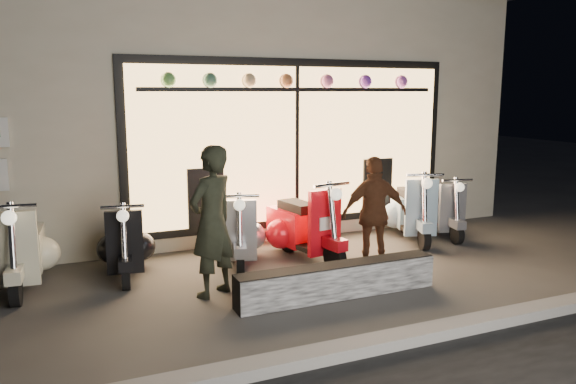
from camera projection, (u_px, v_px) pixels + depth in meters
name	position (u px, v px, depth m)	size (l,w,h in m)	color
ground	(301.00, 282.00, 7.08)	(40.00, 40.00, 0.00)	#383533
kerb	(390.00, 341.00, 5.27)	(40.00, 0.25, 0.12)	slate
shop_building	(198.00, 105.00, 11.22)	(10.20, 6.23, 4.20)	beige
graffiti_barrier	(337.00, 281.00, 6.52)	(2.48, 0.28, 0.40)	black
scooter_silver	(239.00, 232.00, 7.96)	(0.74, 1.43, 1.02)	black
scooter_red	(300.00, 226.00, 8.12)	(0.69, 1.59, 1.13)	black
scooter_black	(126.00, 243.00, 7.41)	(0.57, 1.40, 0.99)	black
scooter_cream	(22.00, 249.00, 6.95)	(0.56, 1.54, 1.10)	black
scooter_blue	(411.00, 210.00, 9.23)	(0.85, 1.54, 1.11)	black
scooter_grey	(438.00, 210.00, 9.47)	(0.64, 1.38, 0.98)	black
man	(212.00, 222.00, 6.48)	(0.65, 0.42, 1.77)	black
woman	(374.00, 213.00, 7.51)	(0.90, 0.37, 1.53)	#552F1B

